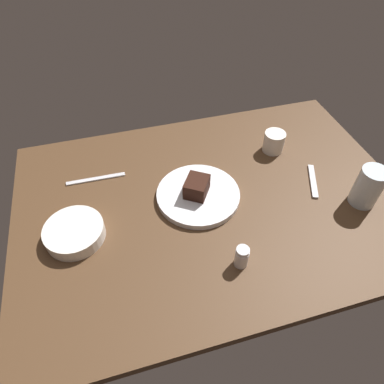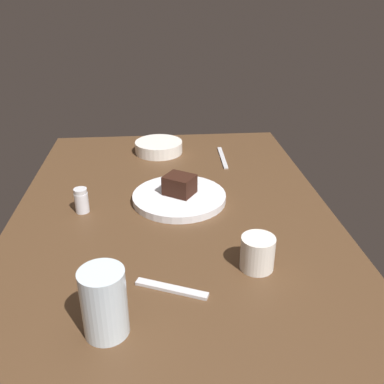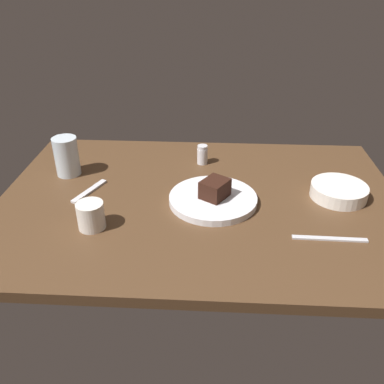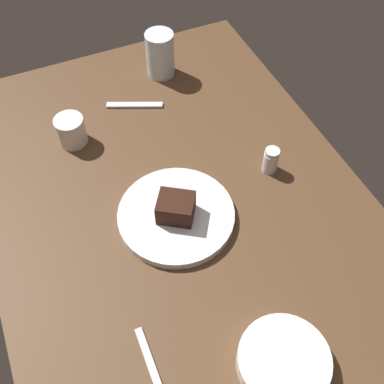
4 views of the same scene
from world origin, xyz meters
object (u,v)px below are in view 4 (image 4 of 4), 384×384
at_px(salt_shaker, 271,161).
at_px(dessert_spoon, 135,105).
at_px(butter_knife, 155,376).
at_px(dessert_plate, 176,215).
at_px(coffee_cup, 71,131).
at_px(chocolate_cake_slice, 176,208).
at_px(side_bowl, 283,362).
at_px(water_glass, 160,54).

height_order(salt_shaker, dessert_spoon, salt_shaker).
relative_size(dessert_spoon, butter_knife, 0.79).
height_order(dessert_plate, butter_knife, dessert_plate).
xyz_separation_m(coffee_cup, butter_knife, (-0.62, 0.02, -0.03)).
relative_size(chocolate_cake_slice, side_bowl, 0.47).
height_order(side_bowl, coffee_cup, coffee_cup).
distance_m(salt_shaker, dessert_spoon, 0.41).
height_order(water_glass, coffee_cup, water_glass).
relative_size(water_glass, coffee_cup, 1.73).
bearing_deg(dessert_spoon, butter_knife, 96.77).
bearing_deg(butter_knife, side_bowl, -107.44).
distance_m(coffee_cup, butter_knife, 0.62).
height_order(chocolate_cake_slice, coffee_cup, same).
distance_m(dessert_plate, butter_knife, 0.34).
bearing_deg(dessert_spoon, salt_shaker, 146.45).
bearing_deg(coffee_cup, chocolate_cake_slice, -155.97).
xyz_separation_m(dessert_spoon, butter_knife, (-0.68, 0.20, -0.00)).
height_order(chocolate_cake_slice, butter_knife, chocolate_cake_slice).
bearing_deg(coffee_cup, dessert_plate, -155.43).
distance_m(side_bowl, dessert_spoon, 0.75).
relative_size(coffee_cup, butter_knife, 0.39).
height_order(dessert_plate, coffee_cup, coffee_cup).
bearing_deg(butter_knife, water_glass, -20.99).
bearing_deg(water_glass, butter_knife, 157.69).
bearing_deg(side_bowl, butter_knife, 71.25).
xyz_separation_m(chocolate_cake_slice, side_bowl, (-0.37, -0.05, -0.03)).
xyz_separation_m(dessert_plate, butter_knife, (-0.30, 0.17, -0.01)).
height_order(salt_shaker, water_glass, water_glass).
bearing_deg(side_bowl, chocolate_cake_slice, 8.07).
height_order(dessert_plate, chocolate_cake_slice, chocolate_cake_slice).
relative_size(water_glass, side_bowl, 0.77).
bearing_deg(chocolate_cake_slice, coffee_cup, 24.03).
relative_size(chocolate_cake_slice, butter_knife, 0.41).
relative_size(chocolate_cake_slice, water_glass, 0.61).
xyz_separation_m(chocolate_cake_slice, coffee_cup, (0.32, 0.14, -0.01)).
distance_m(water_glass, butter_knife, 0.85).
relative_size(dessert_plate, water_glass, 2.03).
xyz_separation_m(dessert_plate, dessert_spoon, (0.38, -0.04, -0.01)).
distance_m(water_glass, dessert_spoon, 0.16).
bearing_deg(side_bowl, dessert_spoon, 1.04).
relative_size(coffee_cup, dessert_spoon, 0.49).
xyz_separation_m(chocolate_cake_slice, salt_shaker, (0.04, -0.26, -0.01)).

